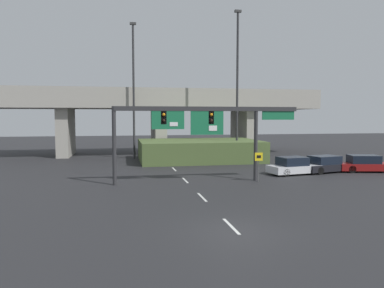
{
  "coord_description": "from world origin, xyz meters",
  "views": [
    {
      "loc": [
        -4.68,
        -14.8,
        4.81
      ],
      "look_at": [
        0.0,
        9.94,
        2.95
      ],
      "focal_mm": 35.0,
      "sensor_mm": 36.0,
      "label": 1
    }
  ],
  "objects_px": {
    "signal_gantry": "(201,122)",
    "highway_light_pole_near": "(237,83)",
    "parked_sedan_far_right": "(365,164)",
    "speed_limit_sign": "(259,162)",
    "highway_light_pole_far": "(134,88)",
    "parked_sedan_mid_right": "(325,165)",
    "parked_sedan_near_right": "(293,166)"
  },
  "relations": [
    {
      "from": "highway_light_pole_near",
      "to": "parked_sedan_mid_right",
      "type": "relative_size",
      "value": 3.22
    },
    {
      "from": "speed_limit_sign",
      "to": "highway_light_pole_far",
      "type": "xyz_separation_m",
      "value": [
        -8.46,
        16.93,
        6.53
      ]
    },
    {
      "from": "parked_sedan_near_right",
      "to": "speed_limit_sign",
      "type": "bearing_deg",
      "value": -154.67
    },
    {
      "from": "signal_gantry",
      "to": "highway_light_pole_near",
      "type": "xyz_separation_m",
      "value": [
        6.63,
        12.3,
        3.97
      ]
    },
    {
      "from": "speed_limit_sign",
      "to": "signal_gantry",
      "type": "bearing_deg",
      "value": 171.84
    },
    {
      "from": "speed_limit_sign",
      "to": "parked_sedan_near_right",
      "type": "distance_m",
      "value": 5.1
    },
    {
      "from": "parked_sedan_near_right",
      "to": "highway_light_pole_far",
      "type": "bearing_deg",
      "value": 122.51
    },
    {
      "from": "highway_light_pole_near",
      "to": "highway_light_pole_far",
      "type": "xyz_separation_m",
      "value": [
        -10.86,
        4.02,
        -0.41
      ]
    },
    {
      "from": "highway_light_pole_near",
      "to": "parked_sedan_near_right",
      "type": "relative_size",
      "value": 3.55
    },
    {
      "from": "parked_sedan_near_right",
      "to": "parked_sedan_mid_right",
      "type": "relative_size",
      "value": 0.91
    },
    {
      "from": "parked_sedan_far_right",
      "to": "highway_light_pole_far",
      "type": "bearing_deg",
      "value": 156.51
    },
    {
      "from": "parked_sedan_near_right",
      "to": "parked_sedan_mid_right",
      "type": "xyz_separation_m",
      "value": [
        3.25,
        0.56,
        -0.01
      ]
    },
    {
      "from": "speed_limit_sign",
      "to": "parked_sedan_near_right",
      "type": "relative_size",
      "value": 0.49
    },
    {
      "from": "signal_gantry",
      "to": "speed_limit_sign",
      "type": "distance_m",
      "value": 5.2
    },
    {
      "from": "highway_light_pole_far",
      "to": "parked_sedan_mid_right",
      "type": "xyz_separation_m",
      "value": [
        15.85,
        -13.5,
        -7.32
      ]
    },
    {
      "from": "signal_gantry",
      "to": "parked_sedan_far_right",
      "type": "relative_size",
      "value": 2.72
    },
    {
      "from": "highway_light_pole_far",
      "to": "parked_sedan_mid_right",
      "type": "distance_m",
      "value": 22.06
    },
    {
      "from": "signal_gantry",
      "to": "highway_light_pole_near",
      "type": "bearing_deg",
      "value": 61.67
    },
    {
      "from": "speed_limit_sign",
      "to": "highway_light_pole_near",
      "type": "xyz_separation_m",
      "value": [
        2.4,
        12.9,
        6.94
      ]
    },
    {
      "from": "speed_limit_sign",
      "to": "parked_sedan_far_right",
      "type": "relative_size",
      "value": 0.44
    },
    {
      "from": "highway_light_pole_near",
      "to": "parked_sedan_far_right",
      "type": "xyz_separation_m",
      "value": [
        8.53,
        -9.84,
        -7.72
      ]
    },
    {
      "from": "parked_sedan_near_right",
      "to": "parked_sedan_mid_right",
      "type": "distance_m",
      "value": 3.3
    },
    {
      "from": "highway_light_pole_far",
      "to": "parked_sedan_mid_right",
      "type": "relative_size",
      "value": 3.06
    },
    {
      "from": "speed_limit_sign",
      "to": "parked_sedan_near_right",
      "type": "xyz_separation_m",
      "value": [
        4.14,
        2.87,
        -0.78
      ]
    },
    {
      "from": "signal_gantry",
      "to": "parked_sedan_near_right",
      "type": "xyz_separation_m",
      "value": [
        8.37,
        2.26,
        -3.75
      ]
    },
    {
      "from": "highway_light_pole_near",
      "to": "highway_light_pole_far",
      "type": "distance_m",
      "value": 11.59
    },
    {
      "from": "speed_limit_sign",
      "to": "parked_sedan_far_right",
      "type": "xyz_separation_m",
      "value": [
        10.93,
        3.06,
        -0.78
      ]
    },
    {
      "from": "signal_gantry",
      "to": "parked_sedan_mid_right",
      "type": "height_order",
      "value": "signal_gantry"
    },
    {
      "from": "speed_limit_sign",
      "to": "parked_sedan_mid_right",
      "type": "bearing_deg",
      "value": 24.89
    },
    {
      "from": "signal_gantry",
      "to": "speed_limit_sign",
      "type": "relative_size",
      "value": 6.18
    },
    {
      "from": "highway_light_pole_far",
      "to": "parked_sedan_mid_right",
      "type": "height_order",
      "value": "highway_light_pole_far"
    },
    {
      "from": "parked_sedan_mid_right",
      "to": "highway_light_pole_far",
      "type": "bearing_deg",
      "value": 125.67
    }
  ]
}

